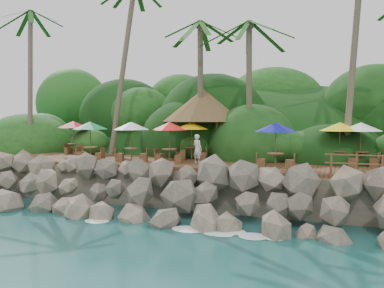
% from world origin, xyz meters
% --- Properties ---
extents(ground, '(140.00, 140.00, 0.00)m').
position_xyz_m(ground, '(0.00, 0.00, 0.00)').
color(ground, '#19514F').
rests_on(ground, ground).
extents(land_base, '(32.00, 25.20, 2.10)m').
position_xyz_m(land_base, '(0.00, 16.00, 1.05)').
color(land_base, gray).
rests_on(land_base, ground).
extents(jungle_hill, '(44.80, 28.00, 15.40)m').
position_xyz_m(jungle_hill, '(0.00, 23.50, 0.00)').
color(jungle_hill, '#143811').
rests_on(jungle_hill, ground).
extents(seawall, '(29.00, 4.00, 2.30)m').
position_xyz_m(seawall, '(0.00, 2.00, 1.15)').
color(seawall, gray).
rests_on(seawall, ground).
extents(terrace, '(26.00, 5.00, 0.20)m').
position_xyz_m(terrace, '(0.00, 6.00, 2.20)').
color(terrace, brown).
rests_on(terrace, land_base).
extents(jungle_foliage, '(44.00, 16.00, 12.00)m').
position_xyz_m(jungle_foliage, '(0.00, 15.00, 0.00)').
color(jungle_foliage, '#143811').
rests_on(jungle_foliage, ground).
extents(foam_line, '(25.20, 0.80, 0.06)m').
position_xyz_m(foam_line, '(0.00, 0.30, 0.03)').
color(foam_line, white).
rests_on(foam_line, ground).
extents(palapa, '(5.53, 5.53, 4.60)m').
position_xyz_m(palapa, '(-0.49, 9.48, 5.79)').
color(palapa, brown).
rests_on(palapa, ground).
extents(dining_clusters, '(23.70, 5.42, 2.41)m').
position_xyz_m(dining_clusters, '(1.42, 6.13, 4.30)').
color(dining_clusters, brown).
rests_on(dining_clusters, terrace).
extents(waiter, '(0.73, 0.63, 1.70)m').
position_xyz_m(waiter, '(0.49, 5.59, 3.15)').
color(waiter, silver).
rests_on(waiter, terrace).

